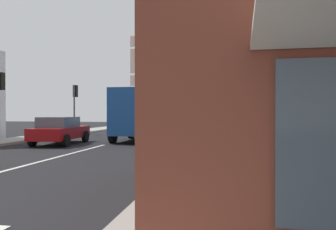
{
  "coord_description": "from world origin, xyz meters",
  "views": [
    {
      "loc": [
        6.51,
        -4.34,
        1.74
      ],
      "look_at": [
        3.72,
        10.4,
        1.6
      ],
      "focal_mm": 35.26,
      "sensor_mm": 36.0,
      "label": 1
    }
  ],
  "objects": [
    {
      "name": "route_sign_post",
      "position": [
        5.63,
        1.13,
        2.0
      ],
      "size": [
        1.66,
        0.14,
        3.2
      ],
      "color": "brown",
      "rests_on": "ground"
    },
    {
      "name": "lane_centre_stripe",
      "position": [
        0.0,
        6.0,
        0.01
      ],
      "size": [
        0.16,
        12.0,
        0.01
      ],
      "primitive_type": "cube",
      "color": "silver",
      "rests_on": "ground"
    },
    {
      "name": "sidewalk_right",
      "position": [
        5.91,
        8.0,
        0.07
      ],
      "size": [
        2.21,
        44.0,
        0.14
      ],
      "primitive_type": "cube",
      "color": "gray",
      "rests_on": "ground"
    },
    {
      "name": "sedan_far",
      "position": [
        -2.46,
        11.92,
        0.76
      ],
      "size": [
        2.23,
        4.32,
        1.47
      ],
      "color": "maroon",
      "rests_on": "ground"
    },
    {
      "name": "delivery_truck",
      "position": [
        1.18,
        14.59,
        1.65
      ],
      "size": [
        2.51,
        5.01,
        3.05
      ],
      "color": "#19478C",
      "rests_on": "ground"
    },
    {
      "name": "ground_plane",
      "position": [
        0.0,
        10.0,
        0.0
      ],
      "size": [
        80.0,
        80.0,
        0.0
      ],
      "primitive_type": "plane",
      "color": "black"
    },
    {
      "name": "traffic_light_far_right",
      "position": [
        5.11,
        17.49,
        2.42
      ],
      "size": [
        0.3,
        0.49,
        3.27
      ],
      "color": "#47474C",
      "rests_on": "ground"
    },
    {
      "name": "traffic_light_near_left",
      "position": [
        -5.11,
        10.68,
        2.79
      ],
      "size": [
        0.3,
        0.49,
        3.77
      ],
      "color": "#47474C",
      "rests_on": "ground"
    },
    {
      "name": "traffic_light_near_right",
      "position": [
        5.11,
        11.84,
        2.75
      ],
      "size": [
        0.3,
        0.49,
        3.71
      ],
      "color": "#47474C",
      "rests_on": "ground"
    },
    {
      "name": "traffic_light_far_left",
      "position": [
        -5.11,
        18.98,
        2.8
      ],
      "size": [
        0.3,
        0.49,
        3.78
      ],
      "color": "#47474C",
      "rests_on": "ground"
    }
  ]
}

